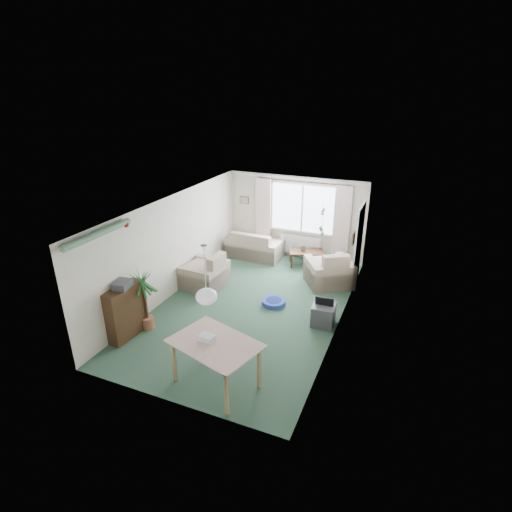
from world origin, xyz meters
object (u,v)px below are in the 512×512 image
at_px(armchair_left, 204,270).
at_px(houseplant, 145,300).
at_px(bookshelf, 126,312).
at_px(tv_cube, 323,314).
at_px(coffee_table, 306,258).
at_px(pet_bed, 274,302).
at_px(sofa, 255,244).
at_px(dining_table, 216,364).
at_px(armchair_corner, 329,267).

bearing_deg(armchair_left, houseplant, -0.31).
bearing_deg(bookshelf, tv_cube, 32.97).
bearing_deg(coffee_table, pet_bed, -91.54).
relative_size(sofa, tv_cube, 3.17).
height_order(coffee_table, dining_table, dining_table).
relative_size(armchair_corner, dining_table, 0.81).
xyz_separation_m(coffee_table, bookshelf, (-2.35, -4.75, 0.33)).
xyz_separation_m(armchair_corner, armchair_left, (-2.86, -1.32, -0.02)).
height_order(dining_table, tv_cube, dining_table).
relative_size(tv_cube, pet_bed, 0.92).
bearing_deg(houseplant, tv_cube, 24.91).
xyz_separation_m(armchair_left, tv_cube, (3.20, -0.58, -0.22)).
height_order(armchair_corner, houseplant, houseplant).
relative_size(sofa, dining_table, 1.22).
bearing_deg(tv_cube, armchair_corner, 97.47).
xyz_separation_m(sofa, armchair_corner, (2.43, -0.92, 0.07)).
distance_m(bookshelf, tv_cube, 4.04).
bearing_deg(dining_table, tv_cube, 64.46).
relative_size(armchair_left, bookshelf, 0.93).
distance_m(armchair_corner, houseplant, 4.59).
height_order(armchair_corner, pet_bed, armchair_corner).
bearing_deg(sofa, dining_table, 108.23).
relative_size(armchair_left, houseplant, 0.76).
height_order(bookshelf, tv_cube, bookshelf).
relative_size(armchair_corner, tv_cube, 2.10).
relative_size(coffee_table, houseplant, 0.71).
bearing_deg(tv_cube, coffee_table, 110.36).
relative_size(armchair_left, pet_bed, 1.84).
bearing_deg(pet_bed, bookshelf, -134.76).
bearing_deg(pet_bed, sofa, 121.68).
bearing_deg(coffee_table, dining_table, -90.22).
bearing_deg(dining_table, bookshelf, 165.47).
xyz_separation_m(houseplant, dining_table, (2.14, -0.98, -0.25)).
bearing_deg(armchair_corner, bookshelf, 17.46).
relative_size(armchair_corner, armchair_left, 1.05).
bearing_deg(coffee_table, armchair_left, -131.94).
distance_m(sofa, pet_bed, 2.89).
height_order(coffee_table, pet_bed, coffee_table).
relative_size(coffee_table, tv_cube, 1.87).
distance_m(armchair_left, houseplant, 2.15).
distance_m(sofa, houseplant, 4.42).
xyz_separation_m(houseplant, tv_cube, (3.35, 1.56, -0.43)).
bearing_deg(armchair_corner, armchair_left, -7.89).
relative_size(armchair_left, coffee_table, 1.07).
height_order(coffee_table, houseplant, houseplant).
height_order(sofa, armchair_corner, armchair_corner).
bearing_deg(bookshelf, houseplant, 67.51).
xyz_separation_m(bookshelf, tv_cube, (3.54, 1.93, -0.32)).
bearing_deg(tv_cube, houseplant, -157.66).
bearing_deg(bookshelf, coffee_table, 68.03).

